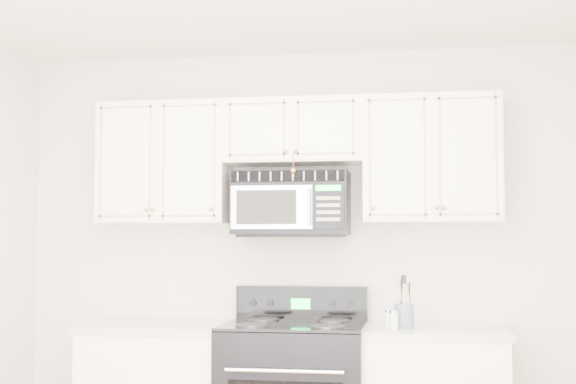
# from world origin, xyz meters

# --- Properties ---
(room) EXTENTS (3.51, 3.51, 2.61)m
(room) POSITION_xyz_m (0.00, 0.00, 1.30)
(room) COLOR #A46E43
(room) RESTS_ON ground
(upper_cabinets) EXTENTS (2.44, 0.37, 0.75)m
(upper_cabinets) POSITION_xyz_m (0.00, 1.58, 1.93)
(upper_cabinets) COLOR white
(upper_cabinets) RESTS_ON ground
(microwave) EXTENTS (0.69, 0.40, 0.38)m
(microwave) POSITION_xyz_m (-0.02, 1.57, 1.64)
(microwave) COLOR black
(microwave) RESTS_ON ground
(utensil_crock) EXTENTS (0.11, 0.11, 0.29)m
(utensil_crock) POSITION_xyz_m (0.65, 1.36, 1.00)
(utensil_crock) COLOR slate
(utensil_crock) RESTS_ON base_cabinet_right
(shaker_salt) EXTENTS (0.04, 0.04, 0.10)m
(shaker_salt) POSITION_xyz_m (0.56, 1.46, 0.97)
(shaker_salt) COLOR white
(shaker_salt) RESTS_ON base_cabinet_right
(shaker_pepper) EXTENTS (0.05, 0.05, 0.11)m
(shaker_pepper) POSITION_xyz_m (0.60, 1.28, 0.98)
(shaker_pepper) COLOR white
(shaker_pepper) RESTS_ON base_cabinet_right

